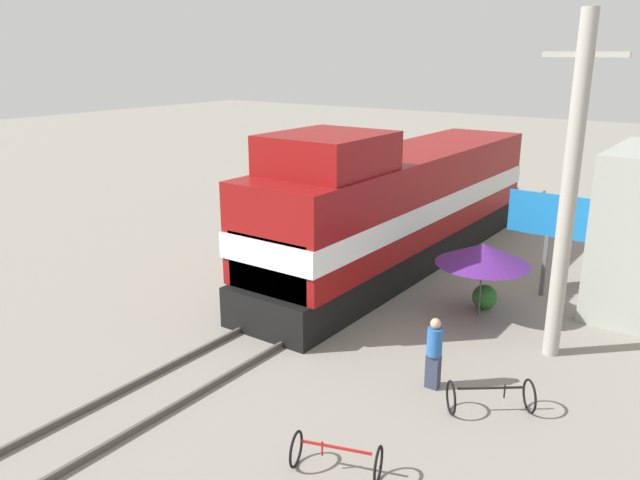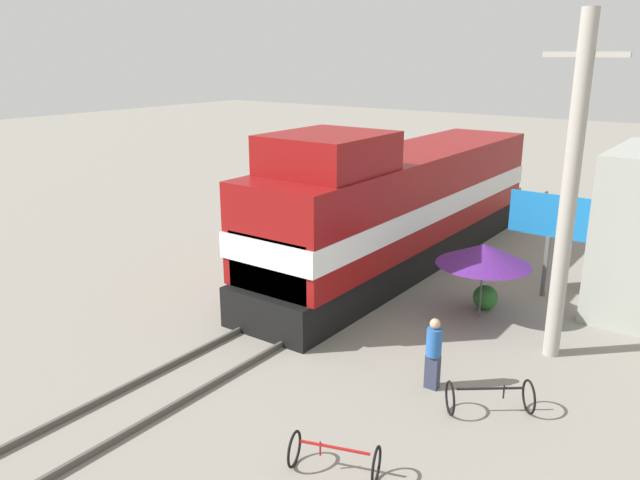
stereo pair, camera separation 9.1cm
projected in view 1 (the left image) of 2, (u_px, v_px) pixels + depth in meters
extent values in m
plane|color=gray|center=(310.00, 312.00, 17.89)|extent=(120.00, 120.00, 0.00)
cube|color=#4C4742|center=(291.00, 304.00, 18.26)|extent=(0.08, 39.81, 0.15)
cube|color=#4C4742|center=(331.00, 316.00, 17.46)|extent=(0.08, 39.81, 0.15)
cube|color=black|center=(402.00, 248.00, 21.95)|extent=(2.81, 15.25, 1.13)
cube|color=maroon|center=(404.00, 193.00, 21.38)|extent=(3.05, 14.64, 2.81)
cube|color=white|center=(404.00, 201.00, 21.46)|extent=(3.09, 14.79, 0.70)
cube|color=white|center=(292.00, 257.00, 16.69)|extent=(2.59, 2.14, 1.55)
cube|color=maroon|center=(328.00, 153.00, 17.25)|extent=(2.87, 3.36, 1.09)
cylinder|color=#9E998E|center=(569.00, 194.00, 14.29)|extent=(0.38, 0.38, 8.08)
cube|color=#9E998E|center=(585.00, 54.00, 13.41)|extent=(1.80, 0.12, 0.12)
cylinder|color=#4C4C4C|center=(481.00, 283.00, 17.35)|extent=(0.05, 0.05, 1.99)
cone|color=#4C1E72|center=(483.00, 254.00, 17.11)|extent=(2.60, 2.60, 0.58)
cube|color=#595959|center=(544.00, 266.00, 18.91)|extent=(0.12, 0.12, 1.89)
cube|color=#1972BF|center=(550.00, 215.00, 18.45)|extent=(2.46, 0.08, 1.28)
sphere|color=#2D722D|center=(485.00, 297.00, 18.06)|extent=(0.71, 0.71, 0.71)
cube|color=#2D3347|center=(433.00, 371.00, 13.77)|extent=(0.30, 0.20, 0.80)
cylinder|color=#2659A5|center=(435.00, 342.00, 13.56)|extent=(0.34, 0.34, 0.63)
sphere|color=tan|center=(436.00, 324.00, 13.44)|extent=(0.23, 0.23, 0.23)
torus|color=black|center=(529.00, 396.00, 12.85)|extent=(0.48, 0.59, 0.71)
torus|color=black|center=(451.00, 398.00, 12.78)|extent=(0.48, 0.59, 0.71)
cube|color=black|center=(491.00, 388.00, 12.76)|extent=(1.12, 0.89, 0.04)
cylinder|color=black|center=(505.00, 391.00, 12.79)|extent=(0.04, 0.04, 0.30)
torus|color=black|center=(296.00, 449.00, 11.16)|extent=(0.26, 0.65, 0.67)
torus|color=black|center=(378.00, 465.00, 10.74)|extent=(0.26, 0.65, 0.67)
cube|color=#A51919|center=(336.00, 447.00, 10.89)|extent=(1.22, 0.44, 0.04)
cylinder|color=#A51919|center=(322.00, 449.00, 10.99)|extent=(0.04, 0.04, 0.28)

